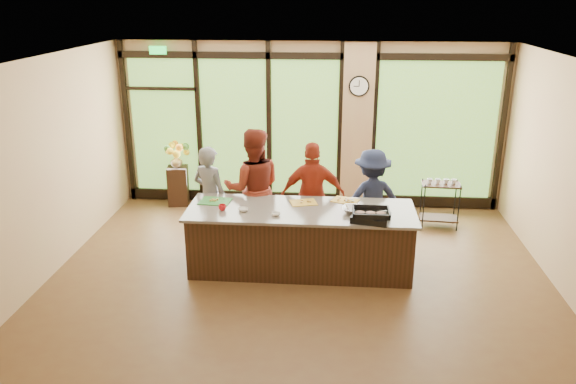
% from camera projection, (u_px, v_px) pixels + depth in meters
% --- Properties ---
extents(floor, '(7.00, 7.00, 0.00)m').
position_uv_depth(floor, '(299.00, 278.00, 7.90)').
color(floor, brown).
rests_on(floor, ground).
extents(ceiling, '(7.00, 7.00, 0.00)m').
position_uv_depth(ceiling, '(301.00, 60.00, 6.89)').
color(ceiling, silver).
rests_on(ceiling, back_wall).
extents(back_wall, '(7.00, 0.00, 7.00)m').
position_uv_depth(back_wall, '(310.00, 126.00, 10.21)').
color(back_wall, tan).
rests_on(back_wall, floor).
extents(left_wall, '(0.00, 6.00, 6.00)m').
position_uv_depth(left_wall, '(45.00, 170.00, 7.66)').
color(left_wall, tan).
rests_on(left_wall, floor).
extents(right_wall, '(0.00, 6.00, 6.00)m').
position_uv_depth(right_wall, '(575.00, 183.00, 7.12)').
color(right_wall, tan).
rests_on(right_wall, floor).
extents(window_wall, '(6.90, 0.12, 3.00)m').
position_uv_depth(window_wall, '(319.00, 132.00, 10.19)').
color(window_wall, tan).
rests_on(window_wall, floor).
extents(island_base, '(3.10, 1.00, 0.88)m').
position_uv_depth(island_base, '(301.00, 240.00, 8.03)').
color(island_base, black).
rests_on(island_base, floor).
extents(countertop, '(3.20, 1.10, 0.04)m').
position_uv_depth(countertop, '(301.00, 210.00, 7.88)').
color(countertop, slate).
rests_on(countertop, island_base).
extents(wall_clock, '(0.36, 0.04, 0.36)m').
position_uv_depth(wall_clock, '(359.00, 86.00, 9.77)').
color(wall_clock, black).
rests_on(wall_clock, window_wall).
extents(cook_left, '(0.70, 0.60, 1.61)m').
position_uv_depth(cook_left, '(210.00, 197.00, 8.68)').
color(cook_left, slate).
rests_on(cook_left, floor).
extents(cook_midleft, '(1.02, 0.86, 1.88)m').
position_uv_depth(cook_midleft, '(253.00, 188.00, 8.64)').
color(cook_midleft, maroon).
rests_on(cook_midleft, floor).
extents(cook_midright, '(1.02, 0.49, 1.69)m').
position_uv_depth(cook_midright, '(313.00, 196.00, 8.60)').
color(cook_midright, maroon).
rests_on(cook_midright, floor).
extents(cook_right, '(1.13, 0.83, 1.57)m').
position_uv_depth(cook_right, '(371.00, 199.00, 8.65)').
color(cook_right, '#191F37').
rests_on(cook_right, floor).
extents(roasting_pan, '(0.56, 0.48, 0.09)m').
position_uv_depth(roasting_pan, '(371.00, 218.00, 7.46)').
color(roasting_pan, black).
rests_on(roasting_pan, countertop).
extents(mixing_bowl, '(0.35, 0.35, 0.07)m').
position_uv_depth(mixing_bowl, '(353.00, 210.00, 7.74)').
color(mixing_bowl, silver).
rests_on(mixing_bowl, countertop).
extents(cutting_board_left, '(0.48, 0.38, 0.01)m').
position_uv_depth(cutting_board_left, '(215.00, 201.00, 8.15)').
color(cutting_board_left, '#2F8231').
rests_on(cutting_board_left, countertop).
extents(cutting_board_center, '(0.43, 0.37, 0.01)m').
position_uv_depth(cutting_board_center, '(303.00, 203.00, 8.10)').
color(cutting_board_center, gold).
rests_on(cutting_board_center, countertop).
extents(cutting_board_right, '(0.44, 0.39, 0.01)m').
position_uv_depth(cutting_board_right, '(345.00, 200.00, 8.18)').
color(cutting_board_right, gold).
rests_on(cutting_board_right, countertop).
extents(prep_bowl_near, '(0.14, 0.14, 0.04)m').
position_uv_depth(prep_bowl_near, '(243.00, 210.00, 7.79)').
color(prep_bowl_near, silver).
rests_on(prep_bowl_near, countertop).
extents(prep_bowl_mid, '(0.16, 0.16, 0.04)m').
position_uv_depth(prep_bowl_mid, '(276.00, 214.00, 7.64)').
color(prep_bowl_mid, silver).
rests_on(prep_bowl_mid, countertop).
extents(prep_bowl_far, '(0.15, 0.15, 0.03)m').
position_uv_depth(prep_bowl_far, '(350.00, 201.00, 8.13)').
color(prep_bowl_far, silver).
rests_on(prep_bowl_far, countertop).
extents(red_ramekin, '(0.12, 0.12, 0.08)m').
position_uv_depth(red_ramekin, '(222.00, 208.00, 7.81)').
color(red_ramekin, red).
rests_on(red_ramekin, countertop).
extents(flower_stand, '(0.41, 0.41, 0.73)m').
position_uv_depth(flower_stand, '(178.00, 186.00, 10.55)').
color(flower_stand, black).
rests_on(flower_stand, floor).
extents(flower_vase, '(0.29, 0.29, 0.24)m').
position_uv_depth(flower_vase, '(177.00, 161.00, 10.38)').
color(flower_vase, olive).
rests_on(flower_vase, flower_stand).
extents(bar_cart, '(0.65, 0.40, 0.86)m').
position_uv_depth(bar_cart, '(440.00, 198.00, 9.45)').
color(bar_cart, black).
rests_on(bar_cart, floor).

